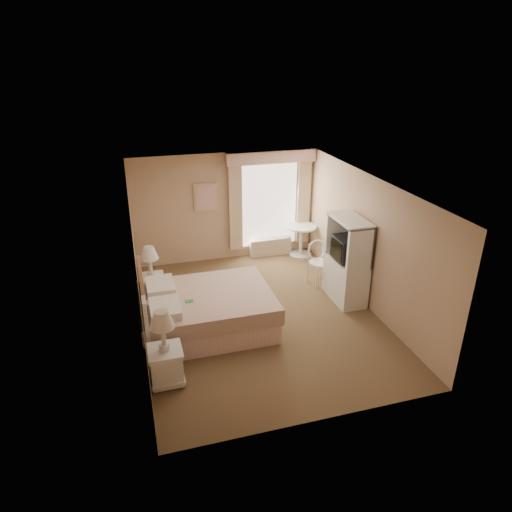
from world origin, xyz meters
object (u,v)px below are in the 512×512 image
object	(u,v)px
nightstand_near	(165,357)
nightstand_far	(152,281)
bed	(200,310)
armoire	(347,267)
cafe_chair	(318,259)
round_table	(301,236)

from	to	relation	value
nightstand_near	nightstand_far	world-z (taller)	nightstand_near
bed	armoire	distance (m)	2.96
nightstand_near	cafe_chair	size ratio (longest dim) A/B	1.29
round_table	armoire	world-z (taller)	armoire
nightstand_far	armoire	world-z (taller)	armoire
nightstand_far	armoire	xyz separation A→B (m)	(3.65, -0.95, 0.27)
nightstand_near	nightstand_far	xyz separation A→B (m)	(0.00, 2.51, -0.02)
nightstand_far	bed	bearing A→B (deg)	-59.63
nightstand_near	nightstand_far	size ratio (longest dim) A/B	1.05
nightstand_near	round_table	world-z (taller)	nightstand_near
nightstand_near	round_table	size ratio (longest dim) A/B	1.59
round_table	cafe_chair	xyz separation A→B (m)	(-0.17, -1.41, 0.04)
nightstand_far	round_table	size ratio (longest dim) A/B	1.52
cafe_chair	round_table	bearing A→B (deg)	72.96
bed	nightstand_far	size ratio (longest dim) A/B	2.00
cafe_chair	armoire	size ratio (longest dim) A/B	0.55
bed	nightstand_far	bearing A→B (deg)	120.37
nightstand_far	cafe_chair	world-z (taller)	nightstand_far
bed	nightstand_near	distance (m)	1.47
bed	nightstand_far	world-z (taller)	bed
nightstand_far	armoire	bearing A→B (deg)	-14.56
nightstand_near	armoire	bearing A→B (deg)	23.18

